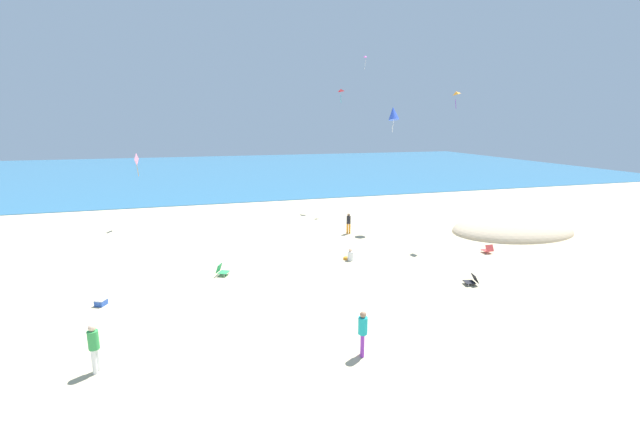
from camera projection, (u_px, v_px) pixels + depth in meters
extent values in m
plane|color=#C6B58C|center=(302.00, 249.00, 26.15)|extent=(120.00, 120.00, 0.00)
cube|color=teal|center=(234.00, 170.00, 69.72)|extent=(120.00, 60.00, 0.05)
ellipsoid|color=#C9B08E|center=(512.00, 231.00, 30.32)|extent=(9.13, 6.39, 2.41)
cube|color=#D13D3D|center=(486.00, 250.00, 25.35)|extent=(0.53, 0.48, 0.03)
cube|color=#D13D3D|center=(490.00, 248.00, 25.07)|extent=(0.53, 0.22, 0.40)
cylinder|color=#B7B7BC|center=(481.00, 251.00, 25.42)|extent=(0.02, 0.02, 0.16)
cylinder|color=#B7B7BC|center=(488.00, 250.00, 25.58)|extent=(0.02, 0.02, 0.16)
cube|color=black|center=(469.00, 282.00, 20.33)|extent=(0.59, 0.60, 0.03)
cube|color=black|center=(475.00, 278.00, 20.30)|extent=(0.33, 0.54, 0.39)
cylinder|color=#B7B7BC|center=(468.00, 285.00, 20.09)|extent=(0.02, 0.02, 0.14)
cylinder|color=#B7B7BC|center=(464.00, 282.00, 20.58)|extent=(0.02, 0.02, 0.14)
cube|color=#2D9956|center=(224.00, 272.00, 21.56)|extent=(0.65, 0.68, 0.03)
cube|color=#2D9956|center=(219.00, 268.00, 21.56)|extent=(0.39, 0.55, 0.43)
cylinder|color=#B7B7BC|center=(228.00, 272.00, 21.81)|extent=(0.02, 0.02, 0.18)
cylinder|color=#B7B7BC|center=(224.00, 276.00, 21.30)|extent=(0.02, 0.02, 0.18)
cube|color=#2D56B7|center=(101.00, 303.00, 18.05)|extent=(0.53, 0.54, 0.24)
cube|color=white|center=(101.00, 300.00, 18.02)|extent=(0.54, 0.56, 0.04)
cylinder|color=orange|center=(347.00, 229.00, 29.68)|extent=(0.13, 0.13, 0.73)
cylinder|color=orange|center=(350.00, 229.00, 29.65)|extent=(0.13, 0.13, 0.73)
cylinder|color=black|center=(349.00, 220.00, 29.53)|extent=(0.39, 0.39, 0.55)
sphere|color=#846047|center=(349.00, 215.00, 29.45)|extent=(0.20, 0.20, 0.20)
cylinder|color=purple|center=(362.00, 343.00, 14.19)|extent=(0.14, 0.14, 0.80)
cylinder|color=purple|center=(362.00, 346.00, 14.01)|extent=(0.14, 0.14, 0.80)
cylinder|color=#19ADB2|center=(363.00, 326.00, 13.95)|extent=(0.42, 0.42, 0.60)
sphere|color=#A87A5B|center=(363.00, 315.00, 13.87)|extent=(0.22, 0.22, 0.22)
cylinder|color=white|center=(350.00, 256.00, 23.92)|extent=(0.47, 0.47, 0.51)
sphere|color=beige|center=(350.00, 250.00, 23.85)|extent=(0.20, 0.20, 0.20)
cube|color=orange|center=(347.00, 258.00, 24.07)|extent=(0.44, 0.45, 0.15)
cylinder|color=white|center=(94.00, 362.00, 13.07)|extent=(0.14, 0.14, 0.81)
cylinder|color=white|center=(97.00, 359.00, 13.25)|extent=(0.14, 0.14, 0.81)
cylinder|color=green|center=(93.00, 340.00, 13.01)|extent=(0.41, 0.41, 0.61)
sphere|color=beige|center=(92.00, 328.00, 12.92)|extent=(0.22, 0.22, 0.22)
cone|color=blue|center=(393.00, 113.00, 29.99)|extent=(0.87, 1.01, 1.05)
cylinder|color=white|center=(393.00, 126.00, 30.17)|extent=(0.05, 0.20, 0.94)
pyramid|color=red|center=(341.00, 90.00, 37.11)|extent=(0.68, 0.74, 0.32)
cylinder|color=#1EADAD|center=(341.00, 99.00, 37.29)|extent=(0.11, 0.08, 0.74)
cube|color=pink|center=(137.00, 159.00, 30.93)|extent=(0.23, 0.85, 0.86)
cylinder|color=orange|center=(138.00, 170.00, 31.10)|extent=(0.11, 0.06, 0.96)
pyramid|color=orange|center=(456.00, 93.00, 26.25)|extent=(0.62, 0.70, 0.31)
cylinder|color=purple|center=(456.00, 104.00, 26.39)|extent=(0.11, 0.07, 0.57)
pyramid|color=#DB3DA8|center=(365.00, 56.00, 36.16)|extent=(0.41, 0.44, 0.13)
cylinder|color=white|center=(365.00, 64.00, 36.30)|extent=(0.16, 0.12, 0.83)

